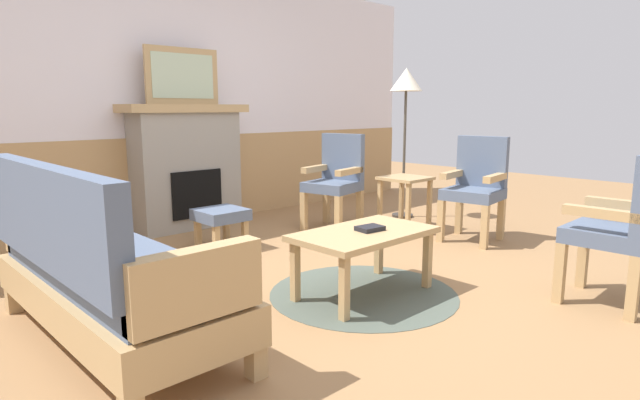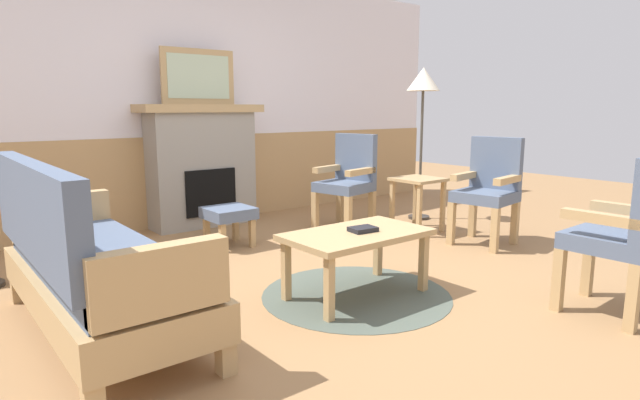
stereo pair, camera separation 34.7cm
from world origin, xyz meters
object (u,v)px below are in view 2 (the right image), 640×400
at_px(fireplace, 202,165).
at_px(armchair_by_window_left, 489,186).
at_px(side_table, 418,189).
at_px(book_on_table, 363,229).
at_px(footstool, 229,216).
at_px(coffee_table, 357,240).
at_px(couch, 92,266).
at_px(floor_lamp_by_chairs, 423,89).
at_px(armchair_near_fireplace, 348,177).
at_px(armchair_front_left, 627,229).
at_px(framed_picture, 198,77).

distance_m(fireplace, armchair_by_window_left, 2.90).
bearing_deg(side_table, fireplace, 134.18).
bearing_deg(book_on_table, side_table, 30.43).
bearing_deg(footstool, book_on_table, -87.31).
distance_m(coffee_table, footstool, 1.66).
relative_size(couch, side_table, 3.27).
distance_m(coffee_table, floor_lamp_by_chairs, 2.84).
bearing_deg(footstool, fireplace, 77.20).
bearing_deg(side_table, armchair_near_fireplace, 130.81).
bearing_deg(armchair_front_left, armchair_by_window_left, 60.01).
bearing_deg(floor_lamp_by_chairs, armchair_by_window_left, -107.50).
bearing_deg(book_on_table, floor_lamp_by_chairs, 32.44).
bearing_deg(footstool, armchair_near_fireplace, -5.87).
height_order(footstool, armchair_near_fireplace, armchair_near_fireplace).
bearing_deg(book_on_table, framed_picture, 87.03).
relative_size(footstool, armchair_by_window_left, 0.41).
height_order(couch, coffee_table, couch).
distance_m(footstool, floor_lamp_by_chairs, 2.58).
bearing_deg(armchair_front_left, framed_picture, 102.33).
relative_size(armchair_front_left, side_table, 1.78).
relative_size(fireplace, book_on_table, 7.51).
xyz_separation_m(footstool, floor_lamp_by_chairs, (2.29, -0.27, 1.17)).
xyz_separation_m(couch, armchair_by_window_left, (3.44, -0.18, 0.14)).
xyz_separation_m(framed_picture, armchair_near_fireplace, (1.11, -1.08, -1.02)).
height_order(couch, armchair_front_left, same).
distance_m(coffee_table, book_on_table, 0.08).
height_order(fireplace, floor_lamp_by_chairs, floor_lamp_by_chairs).
distance_m(book_on_table, armchair_front_left, 1.58).
bearing_deg(fireplace, couch, -128.59).
bearing_deg(couch, book_on_table, -16.50).
height_order(book_on_table, armchair_near_fireplace, armchair_near_fireplace).
bearing_deg(armchair_near_fireplace, footstool, 174.13).
relative_size(framed_picture, footstool, 2.00).
relative_size(framed_picture, floor_lamp_by_chairs, 0.48).
xyz_separation_m(armchair_front_left, floor_lamp_by_chairs, (1.23, 2.64, 0.91)).
bearing_deg(armchair_near_fireplace, couch, -159.23).
xyz_separation_m(fireplace, book_on_table, (-0.14, -2.62, -0.20)).
bearing_deg(book_on_table, footstool, 92.69).
distance_m(fireplace, armchair_near_fireplace, 1.55).
height_order(fireplace, armchair_by_window_left, fireplace).
bearing_deg(framed_picture, floor_lamp_by_chairs, -30.44).
height_order(armchair_by_window_left, floor_lamp_by_chairs, floor_lamp_by_chairs).
height_order(armchair_near_fireplace, side_table, armchair_near_fireplace).
relative_size(couch, book_on_table, 10.40).
xyz_separation_m(framed_picture, footstool, (-0.21, -0.94, -1.28)).
xyz_separation_m(fireplace, armchair_front_left, (0.84, -3.85, -0.11)).
relative_size(footstool, floor_lamp_by_chairs, 0.24).
relative_size(fireplace, couch, 0.72).
bearing_deg(floor_lamp_by_chairs, framed_picture, 149.56).
height_order(armchair_near_fireplace, armchair_by_window_left, same).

